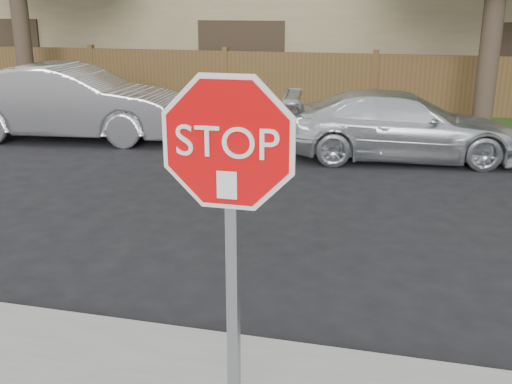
# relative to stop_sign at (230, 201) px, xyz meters

# --- Properties ---
(ground) EXTENTS (90.00, 90.00, 0.00)m
(ground) POSITION_rel_stop_sign_xyz_m (0.04, 1.48, -1.83)
(ground) COLOR black
(ground) RESTS_ON ground
(far_curb) EXTENTS (70.00, 0.30, 0.15)m
(far_curb) POSITION_rel_stop_sign_xyz_m (0.04, 9.63, -1.75)
(far_curb) COLOR gray
(far_curb) RESTS_ON ground
(grass_strip) EXTENTS (70.00, 3.00, 0.12)m
(grass_strip) POSITION_rel_stop_sign_xyz_m (0.04, 11.28, -1.77)
(grass_strip) COLOR #1E4714
(grass_strip) RESTS_ON ground
(fence) EXTENTS (70.00, 0.12, 1.60)m
(fence) POSITION_rel_stop_sign_xyz_m (0.04, 12.88, -1.03)
(fence) COLOR #533C1D
(fence) RESTS_ON ground
(stop_sign) EXTENTS (1.01, 0.13, 2.55)m
(stop_sign) POSITION_rel_stop_sign_xyz_m (0.00, 0.00, 0.00)
(stop_sign) COLOR gray
(stop_sign) RESTS_ON sidewalk_near
(sedan_left) EXTENTS (5.04, 2.29, 1.60)m
(sedan_left) POSITION_rel_stop_sign_xyz_m (-6.11, 8.55, -1.03)
(sedan_left) COLOR #AAAAAE
(sedan_left) RESTS_ON ground
(sedan_right) EXTENTS (4.56, 2.34, 1.27)m
(sedan_right) POSITION_rel_stop_sign_xyz_m (0.80, 8.50, -1.20)
(sedan_right) COLOR silver
(sedan_right) RESTS_ON ground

